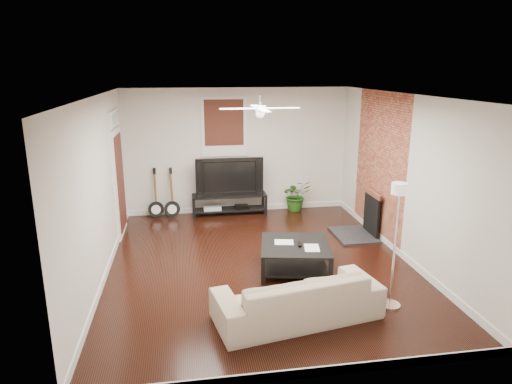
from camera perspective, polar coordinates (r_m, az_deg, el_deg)
room at (r=7.34m, az=0.50°, el=1.07°), size 5.01×6.01×2.81m
brick_accent at (r=9.00m, az=15.23°, el=3.19°), size 0.02×2.20×2.80m
fireplace at (r=9.13m, az=13.17°, el=-2.62°), size 0.80×1.10×0.92m
window_back at (r=10.11m, az=-4.03°, el=8.12°), size 1.00×0.06×1.30m
door_left at (r=9.22m, az=-16.83°, el=2.39°), size 0.08×1.00×2.50m
tv_stand at (r=10.28m, az=-3.35°, el=-1.53°), size 1.66×0.44×0.47m
tv at (r=10.13m, az=-3.42°, el=2.07°), size 1.49×0.20×0.86m
coffee_table at (r=7.49m, az=4.93°, el=-8.16°), size 1.27×1.27×0.46m
sofa at (r=6.12m, az=5.25°, el=-12.89°), size 2.30×1.24×0.64m
floor_lamp at (r=6.42m, az=17.00°, el=-6.56°), size 0.34×0.34×1.78m
potted_plant at (r=10.54m, az=5.05°, el=-0.40°), size 0.71×0.63×0.73m
guitar_left at (r=10.14m, az=-12.55°, el=-0.21°), size 0.36×0.27×1.12m
guitar_right at (r=10.09m, az=-10.57°, el=-0.17°), size 0.38×0.30×1.12m
ceiling_fan at (r=7.14m, az=0.52°, el=10.44°), size 1.24×1.24×0.32m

